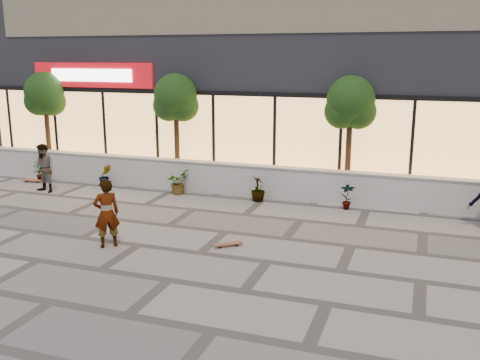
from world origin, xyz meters
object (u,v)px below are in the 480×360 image
(tree_mideast, at_px, (350,106))
(skater_center, at_px, (107,213))
(tree_midwest, at_px, (176,100))
(skateboard_left, at_px, (32,180))
(skater_left, at_px, (44,168))
(tree_west, at_px, (45,96))
(skateboard_center, at_px, (228,244))

(tree_mideast, bearing_deg, skater_center, -126.75)
(tree_midwest, xyz_separation_m, skateboard_left, (-5.15, -1.50, -2.91))
(skater_left, xyz_separation_m, skateboard_left, (-1.44, 1.04, -0.75))
(tree_midwest, bearing_deg, skateboard_left, -163.75)
(tree_west, relative_size, skateboard_left, 5.15)
(tree_midwest, height_order, skateboard_left, tree_midwest)
(tree_west, relative_size, skater_center, 2.34)
(tree_west, distance_m, skateboard_center, 11.30)
(tree_west, xyz_separation_m, tree_midwest, (5.50, 0.00, 0.00))
(tree_mideast, distance_m, skater_left, 10.27)
(tree_mideast, bearing_deg, skateboard_center, -110.53)
(tree_west, distance_m, tree_midwest, 5.50)
(tree_midwest, xyz_separation_m, skater_left, (-3.71, -2.54, -2.16))
(skateboard_center, height_order, skateboard_left, skateboard_left)
(tree_midwest, xyz_separation_m, tree_mideast, (6.00, 0.00, 0.00))
(skater_center, bearing_deg, skater_left, -81.37)
(skateboard_center, bearing_deg, tree_west, 110.85)
(tree_west, height_order, skater_left, tree_west)
(skater_left, bearing_deg, skateboard_center, -8.43)
(tree_mideast, distance_m, skater_center, 8.26)
(skater_center, bearing_deg, tree_midwest, -122.50)
(tree_west, relative_size, tree_mideast, 1.00)
(tree_midwest, distance_m, skater_left, 4.99)
(tree_west, bearing_deg, tree_mideast, 0.00)
(tree_midwest, distance_m, skater_center, 6.86)
(skateboard_center, bearing_deg, skateboard_left, 117.35)
(skateboard_center, xyz_separation_m, skateboard_left, (-9.11, 3.94, 0.00))
(tree_midwest, height_order, tree_mideast, same)
(tree_mideast, height_order, skateboard_left, tree_mideast)
(tree_west, bearing_deg, skater_left, -54.77)
(tree_midwest, distance_m, tree_mideast, 6.00)
(tree_mideast, distance_m, skateboard_center, 6.50)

